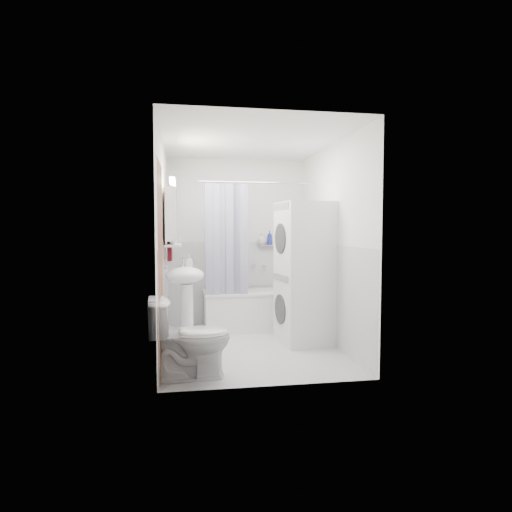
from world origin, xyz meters
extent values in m
plane|color=#B9B8BD|center=(0.00, 0.00, 0.00)|extent=(2.60, 2.60, 0.00)
plane|color=white|center=(0.00, 1.30, 1.20)|extent=(2.00, 0.00, 2.00)
plane|color=white|center=(0.00, -1.30, 1.20)|extent=(2.00, 0.00, 2.00)
plane|color=white|center=(-1.00, 0.00, 1.20)|extent=(0.00, 2.60, 2.60)
plane|color=white|center=(1.00, 0.00, 1.20)|extent=(0.00, 2.60, 2.60)
plane|color=white|center=(0.00, 0.00, 2.40)|extent=(2.60, 2.60, 0.00)
plane|color=white|center=(0.00, 1.29, 0.60)|extent=(1.98, 0.00, 1.98)
plane|color=white|center=(-0.99, 0.00, 0.60)|extent=(0.00, 2.58, 2.58)
plane|color=white|center=(0.99, 0.00, 0.60)|extent=(0.00, 2.58, 2.58)
plane|color=brown|center=(-0.98, -0.88, 1.00)|extent=(0.00, 2.00, 2.00)
cylinder|color=silver|center=(-0.95, -0.55, 1.00)|extent=(0.04, 0.04, 0.04)
cube|color=white|center=(0.18, 0.92, 0.25)|extent=(1.37, 0.64, 0.50)
cube|color=white|center=(0.18, 0.92, 0.52)|extent=(1.39, 0.66, 0.03)
cube|color=silver|center=(0.18, 0.92, 0.40)|extent=(1.19, 0.46, 0.20)
cylinder|color=silver|center=(0.38, 1.25, 0.85)|extent=(0.04, 0.12, 0.04)
cylinder|color=silver|center=(0.18, 0.65, 2.00)|extent=(1.57, 0.02, 0.02)
cube|color=#151649|center=(-0.45, 0.65, 1.25)|extent=(0.10, 0.02, 1.45)
cube|color=#151649|center=(-0.36, 0.65, 1.25)|extent=(0.10, 0.02, 1.45)
cube|color=#151649|center=(-0.27, 0.65, 1.25)|extent=(0.10, 0.02, 1.45)
cube|color=#151649|center=(-0.18, 0.65, 1.25)|extent=(0.10, 0.02, 1.45)
cube|color=#151649|center=(-0.09, 0.65, 1.25)|extent=(0.10, 0.02, 1.45)
cube|color=#151649|center=(0.00, 0.65, 1.25)|extent=(0.10, 0.02, 1.45)
ellipsoid|color=white|center=(-0.76, 0.07, 0.85)|extent=(0.44, 0.37, 0.20)
cylinder|color=white|center=(-0.74, 0.07, 0.38)|extent=(0.14, 0.14, 0.75)
cylinder|color=silver|center=(-0.78, 0.21, 0.97)|extent=(0.03, 0.03, 0.14)
cylinder|color=silver|center=(-0.78, 0.17, 1.03)|extent=(0.02, 0.10, 0.02)
cube|color=white|center=(-0.91, 0.10, 1.55)|extent=(0.12, 0.50, 0.60)
cube|color=white|center=(-0.84, 0.10, 1.55)|extent=(0.01, 0.47, 0.57)
cube|color=#FFEABF|center=(-0.89, 0.10, 1.93)|extent=(0.06, 0.45, 0.06)
cube|color=silver|center=(-0.89, 0.10, 1.20)|extent=(0.18, 0.54, 0.02)
cube|color=silver|center=(0.43, 1.24, 1.15)|extent=(0.22, 0.06, 0.02)
cube|color=maroon|center=(-0.94, 0.36, 1.45)|extent=(0.05, 0.37, 0.88)
cube|color=maroon|center=(-0.91, 0.36, 1.86)|extent=(0.03, 0.33, 0.08)
cylinder|color=silver|center=(-0.95, 0.36, 1.90)|extent=(0.02, 0.04, 0.02)
cube|color=white|center=(0.68, 0.08, 0.43)|extent=(0.67, 0.67, 0.86)
cylinder|color=#2D2D33|center=(0.37, 0.08, 0.42)|extent=(0.06, 0.36, 0.36)
cube|color=gray|center=(0.37, 0.08, 0.80)|extent=(0.08, 0.54, 0.08)
cube|color=white|center=(0.68, 0.08, 1.28)|extent=(0.67, 0.67, 0.86)
cylinder|color=#2D2D33|center=(0.37, 0.08, 1.27)|extent=(0.06, 0.36, 0.36)
cube|color=gray|center=(0.37, 0.08, 1.66)|extent=(0.08, 0.54, 0.08)
imported|color=white|center=(-0.72, -0.97, 0.37)|extent=(0.78, 0.47, 0.74)
imported|color=gray|center=(-0.71, 0.25, 0.95)|extent=(0.08, 0.17, 0.08)
imported|color=gray|center=(-0.89, -0.05, 1.25)|extent=(0.07, 0.18, 0.07)
imported|color=gray|center=(-0.89, 0.22, 1.26)|extent=(0.10, 0.09, 0.10)
imported|color=gray|center=(0.35, 1.24, 1.23)|extent=(0.13, 0.17, 0.13)
imported|color=navy|center=(0.47, 1.24, 1.20)|extent=(0.08, 0.21, 0.08)
camera|label=1|loc=(-0.75, -4.92, 1.37)|focal=30.00mm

